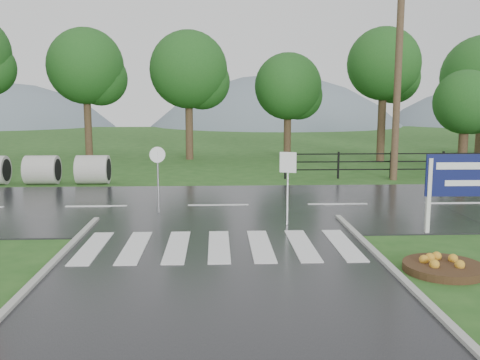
{
  "coord_description": "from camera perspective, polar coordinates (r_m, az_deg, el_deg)",
  "views": [
    {
      "loc": [
        -0.05,
        -7.38,
        3.56
      ],
      "look_at": [
        0.55,
        6.0,
        1.5
      ],
      "focal_mm": 40.0,
      "sensor_mm": 36.0,
      "label": 1
    }
  ],
  "objects": [
    {
      "name": "ground",
      "position": [
        8.19,
        -2.05,
        -17.01
      ],
      "size": [
        120.0,
        120.0,
        0.0
      ],
      "primitive_type": "plane",
      "color": "#24501A",
      "rests_on": "ground"
    },
    {
      "name": "main_road",
      "position": [
        17.74,
        -2.34,
        -2.84
      ],
      "size": [
        90.0,
        8.0,
        0.04
      ],
      "primitive_type": "cube",
      "color": "black",
      "rests_on": "ground"
    },
    {
      "name": "crosswalk",
      "position": [
        12.86,
        -2.25,
        -7.05
      ],
      "size": [
        6.5,
        2.8,
        0.02
      ],
      "color": "silver",
      "rests_on": "ground"
    },
    {
      "name": "fence_west",
      "position": [
        24.81,
        15.81,
        1.85
      ],
      "size": [
        9.58,
        0.08,
        1.2
      ],
      "color": "black",
      "rests_on": "ground"
    },
    {
      "name": "hills",
      "position": [
        74.94,
        0.25,
        -6.02
      ],
      "size": [
        102.0,
        48.0,
        48.0
      ],
      "color": "slate",
      "rests_on": "ground"
    },
    {
      "name": "treeline",
      "position": [
        31.6,
        -0.62,
        2.27
      ],
      "size": [
        83.2,
        5.2,
        10.0
      ],
      "color": "#144314",
      "rests_on": "ground"
    },
    {
      "name": "estate_billboard",
      "position": [
        15.22,
        23.44,
        0.07
      ],
      "size": [
        2.42,
        0.1,
        2.12
      ],
      "color": "silver",
      "rests_on": "ground"
    },
    {
      "name": "flower_bed",
      "position": [
        11.95,
        20.9,
        -8.56
      ],
      "size": [
        1.65,
        1.65,
        0.33
      ],
      "color": "#332111",
      "rests_on": "ground"
    },
    {
      "name": "reg_sign_small",
      "position": [
        14.82,
        5.12,
        0.66
      ],
      "size": [
        0.45,
        0.17,
        2.09
      ],
      "color": "#939399",
      "rests_on": "ground"
    },
    {
      "name": "reg_sign_round",
      "position": [
        16.53,
        -8.76,
        0.92
      ],
      "size": [
        0.47,
        0.17,
        2.09
      ],
      "color": "#939399",
      "rests_on": "ground"
    },
    {
      "name": "utility_pole_east",
      "position": [
        24.19,
        16.51,
        10.94
      ],
      "size": [
        1.6,
        0.49,
        9.12
      ],
      "color": "#473523",
      "rests_on": "ground"
    },
    {
      "name": "entrance_tree_left",
      "position": [
        27.51,
        22.93,
        7.59
      ],
      "size": [
        3.01,
        3.01,
        4.88
      ],
      "color": "#3D2B1C",
      "rests_on": "ground"
    }
  ]
}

